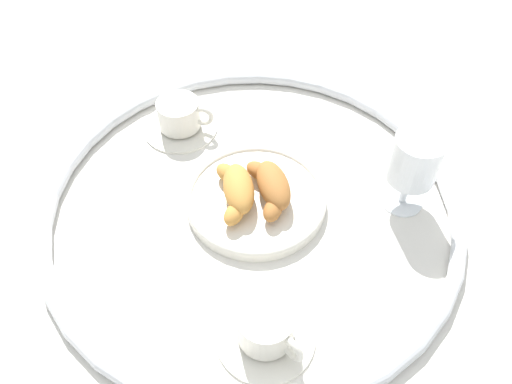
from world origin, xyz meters
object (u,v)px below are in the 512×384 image
at_px(croissant_small, 237,190).
at_px(coffee_cup_far, 180,118).
at_px(croissant_large, 271,186).
at_px(juice_glass_left, 414,162).
at_px(pastry_plate, 256,199).
at_px(coffee_cup_near, 266,329).

bearing_deg(croissant_small, coffee_cup_far, 10.36).
height_order(croissant_large, juice_glass_left, juice_glass_left).
relative_size(pastry_plate, croissant_large, 1.66).
relative_size(pastry_plate, coffee_cup_near, 1.67).
height_order(pastry_plate, juice_glass_left, juice_glass_left).
height_order(coffee_cup_far, juice_glass_left, juice_glass_left).
relative_size(croissant_small, coffee_cup_far, 0.99).
distance_m(croissant_large, coffee_cup_near, 0.24).
distance_m(croissant_small, juice_glass_left, 0.27).
height_order(croissant_large, coffee_cup_far, croissant_large).
xyz_separation_m(croissant_small, juice_glass_left, (-0.08, -0.26, 0.05)).
relative_size(croissant_small, juice_glass_left, 0.96).
height_order(coffee_cup_near, juice_glass_left, juice_glass_left).
xyz_separation_m(coffee_cup_near, juice_glass_left, (0.15, -0.29, 0.07)).
xyz_separation_m(coffee_cup_near, coffee_cup_far, (0.44, 0.00, 0.00)).
distance_m(croissant_large, coffee_cup_far, 0.24).
xyz_separation_m(croissant_small, coffee_cup_far, (0.21, 0.04, -0.01)).
relative_size(croissant_large, juice_glass_left, 0.98).
bearing_deg(coffee_cup_near, coffee_cup_far, 0.21).
xyz_separation_m(pastry_plate, croissant_large, (-0.01, -0.02, 0.03)).
bearing_deg(pastry_plate, coffee_cup_far, 17.58).
height_order(pastry_plate, coffee_cup_far, coffee_cup_far).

